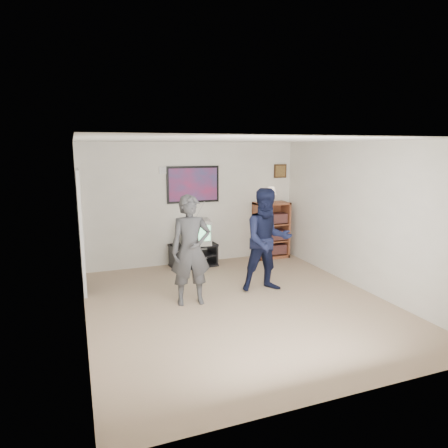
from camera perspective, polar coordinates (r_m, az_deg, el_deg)
room_shell at (r=6.26m, az=1.08°, el=0.33°), size 4.51×5.00×2.51m
media_stand at (r=8.20m, az=-4.41°, el=-4.44°), size 0.96×0.59×0.46m
crt_television at (r=8.10m, az=-4.13°, el=-1.14°), size 0.65×0.57×0.50m
bookshelf at (r=8.81m, az=6.73°, el=-0.86°), size 0.74×0.43×1.22m
table_lamp at (r=8.67m, az=6.73°, el=4.18°), size 0.21×0.21×0.34m
person_tall at (r=6.13m, az=-4.77°, el=-3.76°), size 0.67×0.48×1.70m
person_short at (r=6.70m, az=6.21°, el=-2.32°), size 0.92×0.76×1.74m
controller_left at (r=6.22m, az=-5.31°, el=0.51°), size 0.05×0.13×0.04m
controller_right at (r=6.89m, az=5.01°, el=-0.66°), size 0.08×0.12×0.03m
poster at (r=8.20m, az=-4.43°, el=5.65°), size 1.10×0.03×0.75m
air_vent at (r=8.05m, az=-8.27°, el=7.61°), size 0.28×0.02×0.14m
small_picture at (r=8.95m, az=8.03°, el=7.50°), size 0.30×0.03×0.30m
doorway at (r=7.11m, az=-19.86°, el=-1.09°), size 0.03×0.85×2.00m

